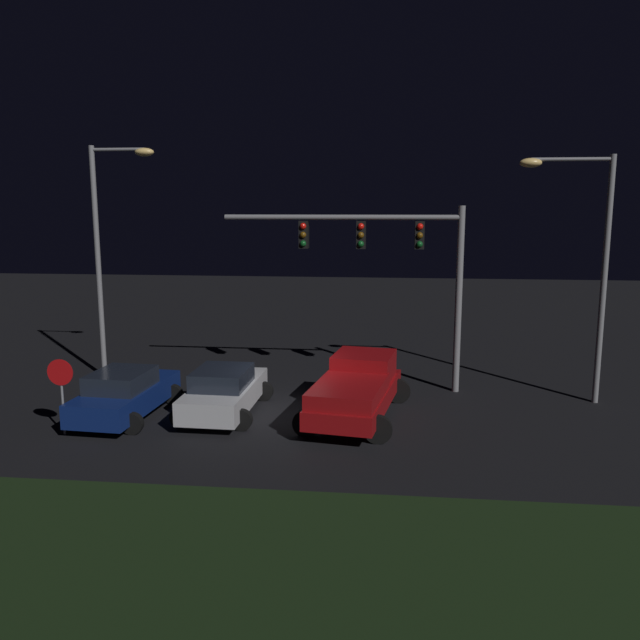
# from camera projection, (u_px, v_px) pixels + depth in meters

# --- Properties ---
(ground_plane) EXTENTS (80.00, 80.00, 0.00)m
(ground_plane) POSITION_uv_depth(u_px,v_px,m) (287.00, 415.00, 20.31)
(ground_plane) COLOR black
(grass_median) EXTENTS (26.17, 7.66, 0.10)m
(grass_median) POSITION_uv_depth(u_px,v_px,m) (201.00, 587.00, 11.08)
(grass_median) COLOR black
(grass_median) RESTS_ON ground_plane
(pickup_truck) EXTENTS (3.44, 5.65, 1.80)m
(pickup_truck) POSITION_uv_depth(u_px,v_px,m) (357.00, 386.00, 20.03)
(pickup_truck) COLOR maroon
(pickup_truck) RESTS_ON ground_plane
(car_sedan) EXTENTS (2.56, 4.45, 1.51)m
(car_sedan) POSITION_uv_depth(u_px,v_px,m) (224.00, 391.00, 20.34)
(car_sedan) COLOR #B7B7BC
(car_sedan) RESTS_ON ground_plane
(car_sedan_far) EXTENTS (2.68, 4.51, 1.51)m
(car_sedan_far) POSITION_uv_depth(u_px,v_px,m) (125.00, 394.00, 20.06)
(car_sedan_far) COLOR navy
(car_sedan_far) RESTS_ON ground_plane
(traffic_signal_gantry) EXTENTS (8.32, 0.56, 6.50)m
(traffic_signal_gantry) POSITION_uv_depth(u_px,v_px,m) (389.00, 252.00, 22.36)
(traffic_signal_gantry) COLOR slate
(traffic_signal_gantry) RESTS_ON ground_plane
(street_lamp_left) EXTENTS (2.43, 0.44, 8.64)m
(street_lamp_left) POSITION_uv_depth(u_px,v_px,m) (108.00, 236.00, 23.91)
(street_lamp_left) COLOR slate
(street_lamp_left) RESTS_ON ground_plane
(street_lamp_right) EXTENTS (2.96, 0.44, 8.09)m
(street_lamp_right) POSITION_uv_depth(u_px,v_px,m) (587.00, 249.00, 20.84)
(street_lamp_right) COLOR slate
(street_lamp_right) RESTS_ON ground_plane
(stop_sign) EXTENTS (0.76, 0.08, 2.23)m
(stop_sign) POSITION_uv_depth(u_px,v_px,m) (61.00, 382.00, 18.33)
(stop_sign) COLOR slate
(stop_sign) RESTS_ON ground_plane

